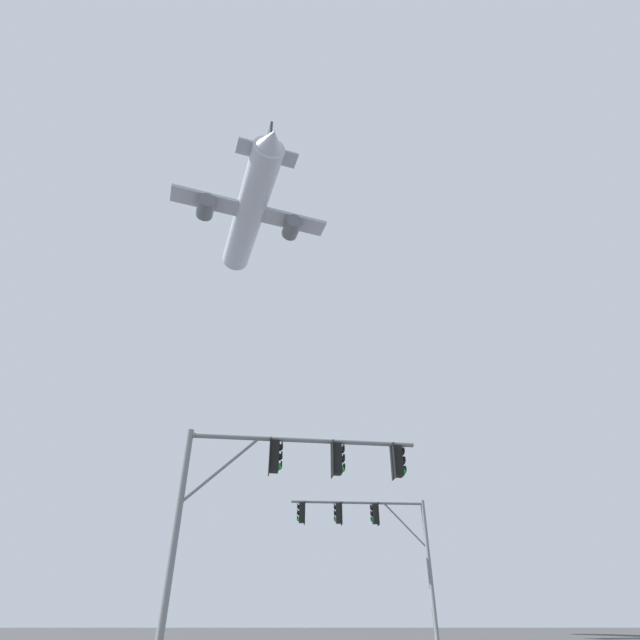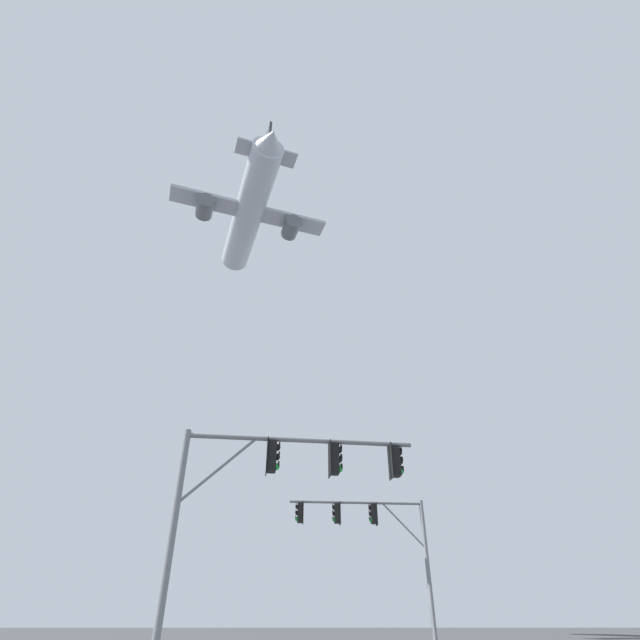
% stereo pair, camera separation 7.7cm
% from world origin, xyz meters
% --- Properties ---
extents(signal_pole_near, '(6.77, 1.16, 5.85)m').
position_xyz_m(signal_pole_near, '(-2.01, 8.16, 4.57)').
color(signal_pole_near, slate).
rests_on(signal_pole_near, ground).
extents(signal_pole_far, '(6.64, 0.84, 6.18)m').
position_xyz_m(signal_pole_far, '(1.62, 19.04, 4.81)').
color(signal_pole_far, slate).
rests_on(signal_pole_far, ground).
extents(airplane, '(16.15, 20.91, 5.81)m').
position_xyz_m(airplane, '(-8.42, 31.16, 38.03)').
color(airplane, '#B7BCC6').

